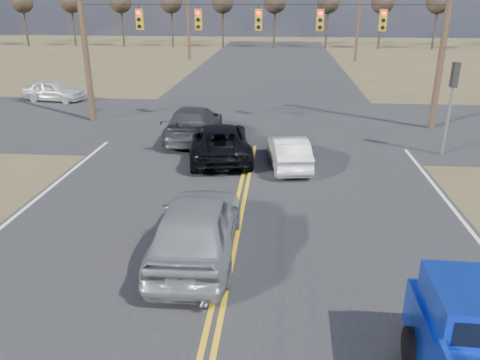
# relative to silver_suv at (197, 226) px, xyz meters

# --- Properties ---
(road_main) EXTENTS (14.00, 120.00, 0.02)m
(road_main) POSITION_rel_silver_suv_xyz_m (0.80, 5.80, -0.86)
(road_main) COLOR #28282B
(road_main) RESTS_ON ground
(road_cross) EXTENTS (120.00, 12.00, 0.02)m
(road_cross) POSITION_rel_silver_suv_xyz_m (0.80, 13.80, -0.86)
(road_cross) COLOR #28282B
(road_cross) RESTS_ON ground
(signal_gantry) EXTENTS (19.60, 4.83, 10.00)m
(signal_gantry) POSITION_rel_silver_suv_xyz_m (1.30, 13.58, 4.21)
(signal_gantry) COLOR #473323
(signal_gantry) RESTS_ON ground
(utility_poles) EXTENTS (19.60, 58.32, 10.00)m
(utility_poles) POSITION_rel_silver_suv_xyz_m (0.80, 12.80, 4.37)
(utility_poles) COLOR #473323
(utility_poles) RESTS_ON ground
(treeline) EXTENTS (87.00, 117.80, 7.40)m
(treeline) POSITION_rel_silver_suv_xyz_m (0.80, 22.76, 4.84)
(treeline) COLOR #33261C
(treeline) RESTS_ON ground
(silver_suv) EXTENTS (2.14, 5.08, 1.72)m
(silver_suv) POSITION_rel_silver_suv_xyz_m (0.00, 0.00, 0.00)
(silver_suv) COLOR gray
(silver_suv) RESTS_ON ground
(black_suv) EXTENTS (3.28, 5.58, 1.46)m
(black_suv) POSITION_rel_silver_suv_xyz_m (-0.48, 8.08, -0.13)
(black_suv) COLOR black
(black_suv) RESTS_ON ground
(white_car_queue) EXTENTS (1.85, 4.00, 1.27)m
(white_car_queue) POSITION_rel_silver_suv_xyz_m (2.39, 7.21, -0.22)
(white_car_queue) COLOR silver
(white_car_queue) RESTS_ON ground
(dgrey_car_queue) EXTENTS (2.20, 5.37, 1.55)m
(dgrey_car_queue) POSITION_rel_silver_suv_xyz_m (-2.05, 10.78, -0.08)
(dgrey_car_queue) COLOR #3A393F
(dgrey_car_queue) RESTS_ON ground
(cross_car_west) EXTENTS (2.25, 4.21, 1.36)m
(cross_car_west) POSITION_rel_silver_suv_xyz_m (-12.76, 18.80, -0.18)
(cross_car_west) COLOR silver
(cross_car_west) RESTS_ON ground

